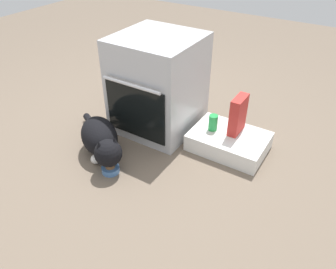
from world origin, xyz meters
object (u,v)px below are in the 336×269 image
object	(u,v)px
cat	(101,139)
cereal_box	(238,115)
food_bowl	(111,169)
oven	(158,84)
pantry_cabinet	(229,141)
soda_can	(213,123)

from	to	relation	value
cat	cereal_box	size ratio (longest dim) A/B	2.54
food_bowl	cat	xyz separation A→B (m)	(-0.17, 0.11, 0.12)
oven	pantry_cabinet	distance (m)	0.69
cat	cereal_box	bearing A→B (deg)	72.80
cat	soda_can	bearing A→B (deg)	75.92
cat	food_bowl	bearing A→B (deg)	0.00
food_bowl	soda_can	size ratio (longest dim) A/B	1.01
cat	soda_can	world-z (taller)	cat
food_bowl	soda_can	xyz separation A→B (m)	(0.44, 0.66, 0.16)
pantry_cabinet	food_bowl	xyz separation A→B (m)	(-0.57, -0.67, -0.04)
pantry_cabinet	cat	world-z (taller)	cat
pantry_cabinet	food_bowl	bearing A→B (deg)	-130.42
food_bowl	pantry_cabinet	bearing A→B (deg)	49.58
food_bowl	cat	bearing A→B (deg)	146.35
pantry_cabinet	food_bowl	world-z (taller)	pantry_cabinet
oven	cat	world-z (taller)	oven
pantry_cabinet	food_bowl	size ratio (longest dim) A/B	4.49
soda_can	oven	bearing A→B (deg)	-179.80
soda_can	cereal_box	bearing A→B (deg)	24.01
pantry_cabinet	cat	distance (m)	0.93
food_bowl	cat	size ratio (longest dim) A/B	0.17
cat	oven	bearing A→B (deg)	110.89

